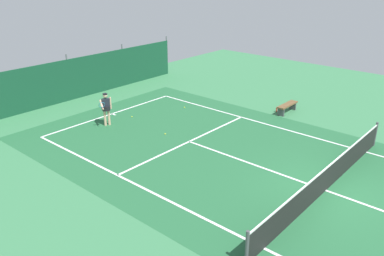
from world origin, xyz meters
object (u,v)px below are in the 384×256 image
(tennis_ball_near_player, at_px, (132,117))
(tennis_ball_midcourt, at_px, (165,134))
(water_bottle, at_px, (277,110))
(tennis_net, at_px, (327,178))
(courtside_bench, at_px, (287,106))
(tennis_player, at_px, (106,107))
(tennis_ball_by_sideline, at_px, (185,107))

(tennis_ball_near_player, height_order, tennis_ball_midcourt, same)
(tennis_ball_near_player, distance_m, tennis_ball_midcourt, 2.95)
(tennis_ball_near_player, height_order, water_bottle, water_bottle)
(tennis_ball_near_player, xyz_separation_m, tennis_ball_midcourt, (-0.49, -2.90, 0.00))
(tennis_ball_midcourt, relative_size, water_bottle, 0.28)
(tennis_net, distance_m, courtside_bench, 8.02)
(tennis_net, distance_m, tennis_player, 10.85)
(tennis_player, bearing_deg, tennis_ball_near_player, -158.73)
(tennis_player, distance_m, courtside_bench, 9.49)
(water_bottle, bearing_deg, tennis_net, -138.10)
(tennis_ball_by_sideline, xyz_separation_m, courtside_bench, (3.04, -4.66, 0.34))
(courtside_bench, distance_m, water_bottle, 0.60)
(tennis_player, height_order, tennis_ball_near_player, tennis_player)
(tennis_ball_midcourt, distance_m, tennis_ball_by_sideline, 3.85)
(tennis_ball_midcourt, bearing_deg, water_bottle, -20.98)
(tennis_ball_midcourt, bearing_deg, courtside_bench, -23.87)
(tennis_ball_midcourt, height_order, tennis_ball_by_sideline, same)
(tennis_ball_midcourt, bearing_deg, tennis_ball_near_player, 80.38)
(tennis_net, distance_m, tennis_ball_by_sideline, 10.17)
(tennis_player, relative_size, tennis_ball_near_player, 24.85)
(tennis_ball_midcourt, height_order, courtside_bench, courtside_bench)
(tennis_ball_near_player, bearing_deg, tennis_player, 177.04)
(tennis_ball_by_sideline, relative_size, water_bottle, 0.28)
(tennis_player, distance_m, tennis_ball_near_player, 1.79)
(tennis_net, xyz_separation_m, tennis_ball_by_sideline, (3.27, 9.61, -0.48))
(tennis_net, height_order, tennis_ball_by_sideline, tennis_net)
(courtside_bench, xyz_separation_m, water_bottle, (-0.26, 0.48, -0.25))
(tennis_ball_near_player, bearing_deg, courtside_bench, -44.07)
(tennis_ball_near_player, xyz_separation_m, tennis_ball_by_sideline, (2.90, -1.09, 0.00))
(tennis_player, xyz_separation_m, tennis_ball_by_sideline, (4.43, -1.17, -0.93))
(tennis_ball_near_player, bearing_deg, tennis_ball_midcourt, -99.62)
(tennis_ball_by_sideline, xyz_separation_m, water_bottle, (2.78, -4.18, 0.09))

